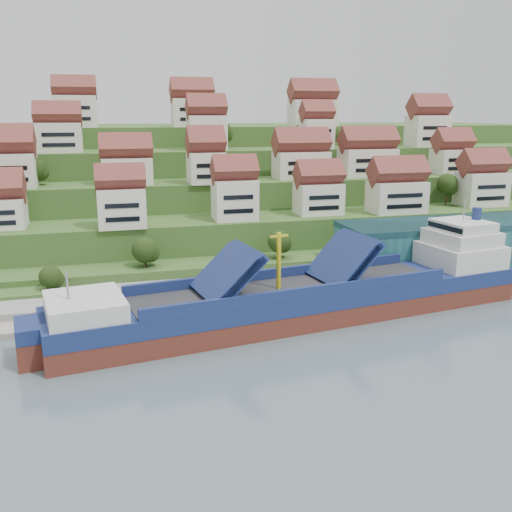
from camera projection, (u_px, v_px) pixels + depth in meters
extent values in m
plane|color=slate|center=(269.00, 320.00, 99.70)|extent=(300.00, 300.00, 0.00)
cube|color=gray|center=(341.00, 281.00, 118.49)|extent=(180.00, 14.00, 2.20)
cube|color=#2D4C1E|center=(193.00, 221.00, 179.80)|extent=(260.00, 128.00, 4.00)
cube|color=#2D4C1E|center=(190.00, 208.00, 183.64)|extent=(260.00, 118.00, 11.00)
cube|color=#2D4C1E|center=(186.00, 194.00, 190.28)|extent=(260.00, 102.00, 18.00)
cube|color=#2D4C1E|center=(183.00, 180.00, 196.92)|extent=(260.00, 86.00, 25.00)
cube|color=#2D4C1E|center=(179.00, 169.00, 204.63)|extent=(260.00, 68.00, 31.00)
cube|color=silver|center=(0.00, 213.00, 122.48)|extent=(10.53, 8.57, 6.37)
cube|color=silver|center=(122.00, 208.00, 122.86)|extent=(10.04, 7.03, 8.46)
cube|color=silver|center=(235.00, 200.00, 131.85)|extent=(9.78, 7.62, 9.23)
cube|color=silver|center=(318.00, 199.00, 139.35)|extent=(10.87, 7.73, 7.46)
cube|color=silver|center=(397.00, 197.00, 141.70)|extent=(13.37, 8.26, 7.68)
cube|color=silver|center=(481.00, 189.00, 152.40)|extent=(11.95, 8.31, 8.81)
cube|color=silver|center=(15.00, 170.00, 134.46)|extent=(9.60, 8.98, 7.95)
cube|color=silver|center=(127.00, 171.00, 140.04)|extent=(12.11, 7.90, 6.49)
cube|color=silver|center=(206.00, 168.00, 142.21)|extent=(8.77, 8.56, 7.67)
cube|color=silver|center=(301.00, 165.00, 153.29)|extent=(14.15, 8.36, 7.08)
cube|color=silver|center=(367.00, 163.00, 157.93)|extent=(15.06, 8.18, 7.55)
cube|color=silver|center=(451.00, 162.00, 164.03)|extent=(10.16, 8.04, 7.01)
cube|color=silver|center=(59.00, 138.00, 149.67)|extent=(11.53, 7.30, 7.67)
cube|color=silver|center=(207.00, 133.00, 159.67)|extent=(10.42, 7.79, 9.46)
cube|color=silver|center=(316.00, 134.00, 165.92)|extent=(8.85, 7.14, 8.42)
cube|color=silver|center=(427.00, 131.00, 175.42)|extent=(11.44, 8.47, 9.41)
cube|color=silver|center=(76.00, 112.00, 165.78)|extent=(11.83, 7.51, 9.07)
cube|color=silver|center=(192.00, 113.00, 173.40)|extent=(12.30, 8.15, 8.37)
cube|color=silver|center=(313.00, 113.00, 183.91)|extent=(14.58, 8.73, 8.22)
ellipsoid|color=#253C14|center=(279.00, 241.00, 124.74)|extent=(5.11, 5.11, 5.11)
ellipsoid|color=#253C14|center=(145.00, 250.00, 117.69)|extent=(5.36, 5.36, 5.36)
ellipsoid|color=#253C14|center=(419.00, 194.00, 149.98)|extent=(5.26, 5.26, 5.26)
ellipsoid|color=#253C14|center=(447.00, 184.00, 151.45)|extent=(5.47, 5.47, 5.47)
ellipsoid|color=#253C14|center=(348.00, 156.00, 160.23)|extent=(5.33, 5.33, 5.33)
ellipsoid|color=#253C14|center=(2.00, 169.00, 137.49)|extent=(5.92, 5.92, 5.92)
ellipsoid|color=#253C14|center=(35.00, 169.00, 138.08)|extent=(5.64, 5.64, 5.64)
ellipsoid|color=#253C14|center=(222.00, 132.00, 162.76)|extent=(5.78, 5.78, 5.78)
ellipsoid|color=#253C14|center=(302.00, 133.00, 171.78)|extent=(5.58, 5.58, 5.58)
ellipsoid|color=#253C14|center=(331.00, 133.00, 172.11)|extent=(5.11, 5.11, 5.11)
ellipsoid|color=#253C14|center=(51.00, 277.00, 106.91)|extent=(4.33, 4.33, 4.33)
cube|color=#256565|center=(472.00, 242.00, 126.89)|extent=(60.00, 15.00, 10.00)
cylinder|color=gray|center=(343.00, 264.00, 112.07)|extent=(0.16, 0.16, 8.00)
cube|color=maroon|center=(346.00, 246.00, 111.34)|extent=(1.20, 0.05, 0.80)
cube|color=#5B261B|center=(301.00, 314.00, 99.51)|extent=(86.34, 25.75, 5.47)
cube|color=navy|center=(301.00, 294.00, 98.61)|extent=(86.36, 25.88, 2.84)
cube|color=silver|center=(85.00, 306.00, 83.95)|extent=(12.68, 13.97, 2.84)
cube|color=#262628|center=(290.00, 288.00, 97.41)|extent=(55.76, 19.22, 0.33)
cube|color=navy|center=(224.00, 274.00, 91.84)|extent=(9.91, 13.17, 7.56)
cube|color=navy|center=(340.00, 261.00, 100.32)|extent=(9.50, 13.11, 8.00)
cylinder|color=yellow|center=(279.00, 262.00, 95.39)|extent=(0.87, 0.87, 9.85)
cube|color=silver|center=(460.00, 255.00, 111.32)|extent=(14.85, 14.30, 4.38)
cube|color=silver|center=(462.00, 237.00, 110.47)|extent=(12.49, 12.67, 2.74)
cube|color=silver|center=(463.00, 226.00, 109.91)|extent=(10.13, 11.05, 1.97)
cylinder|color=navy|center=(477.00, 214.00, 110.68)|extent=(1.99, 1.99, 2.41)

